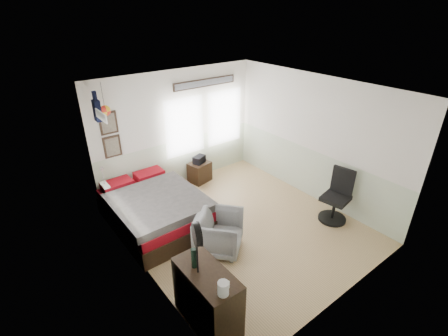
% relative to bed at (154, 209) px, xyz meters
% --- Properties ---
extents(ground_plane, '(4.00, 4.50, 0.01)m').
position_rel_bed_xyz_m(ground_plane, '(1.30, -1.07, -0.35)').
color(ground_plane, '#9E8053').
extents(room_shell, '(4.02, 4.52, 2.71)m').
position_rel_bed_xyz_m(room_shell, '(1.22, -0.89, 1.27)').
color(room_shell, silver).
rests_on(room_shell, ground_plane).
extents(wall_decor, '(3.55, 1.32, 1.44)m').
position_rel_bed_xyz_m(wall_decor, '(0.20, 0.88, 1.76)').
color(wall_decor, '#3C2A1F').
rests_on(wall_decor, room_shell).
extents(bed, '(1.60, 2.19, 0.70)m').
position_rel_bed_xyz_m(bed, '(0.00, 0.00, 0.00)').
color(bed, '#332112').
rests_on(bed, ground_plane).
extents(dresser, '(0.48, 1.00, 0.90)m').
position_rel_bed_xyz_m(dresser, '(-0.44, -2.45, 0.11)').
color(dresser, '#332112').
rests_on(dresser, ground_plane).
extents(armchair, '(1.10, 1.10, 0.72)m').
position_rel_bed_xyz_m(armchair, '(0.57, -1.35, 0.02)').
color(armchair, gray).
rests_on(armchair, ground_plane).
extents(nightstand, '(0.57, 0.49, 0.49)m').
position_rel_bed_xyz_m(nightstand, '(1.67, 0.92, -0.09)').
color(nightstand, '#332112').
rests_on(nightstand, ground_plane).
extents(task_chair, '(0.56, 0.56, 1.09)m').
position_rel_bed_xyz_m(task_chair, '(2.97, -2.05, 0.10)').
color(task_chair, black).
rests_on(task_chair, ground_plane).
extents(kettle, '(0.16, 0.13, 0.18)m').
position_rel_bed_xyz_m(kettle, '(-0.48, -2.85, 0.65)').
color(kettle, silver).
rests_on(kettle, dresser).
extents(bottle, '(0.07, 0.07, 0.29)m').
position_rel_bed_xyz_m(bottle, '(-0.51, -2.27, 0.70)').
color(bottle, black).
rests_on(bottle, dresser).
extents(stand_fan, '(0.18, 0.30, 0.75)m').
position_rel_bed_xyz_m(stand_fan, '(-0.52, -2.38, 1.14)').
color(stand_fan, black).
rests_on(stand_fan, dresser).
extents(black_bag, '(0.35, 0.29, 0.18)m').
position_rel_bed_xyz_m(black_bag, '(1.67, 0.92, 0.24)').
color(black_bag, black).
rests_on(black_bag, nightstand).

